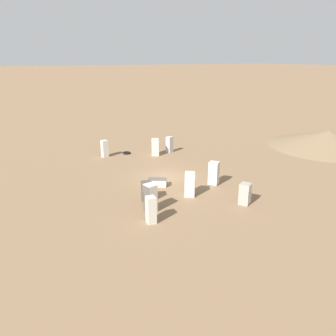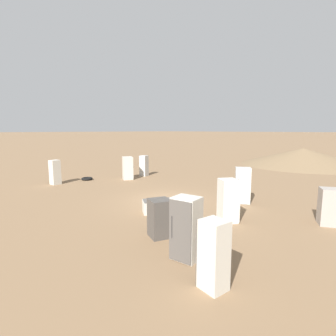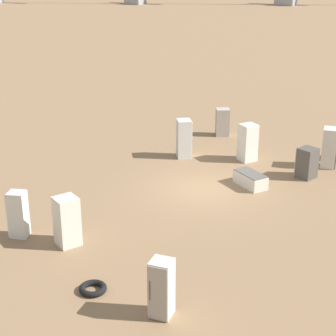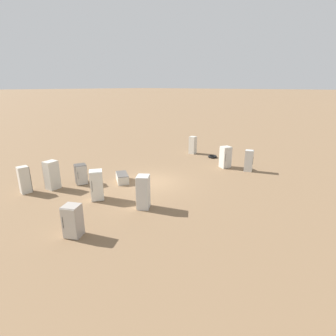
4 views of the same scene
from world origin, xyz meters
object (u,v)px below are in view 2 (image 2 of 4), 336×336
discarded_fridge_7 (159,206)px  scrap_tire (87,179)px  discarded_fridge_1 (243,186)px  discarded_fridge_6 (144,166)px  discarded_fridge_9 (213,255)px  discarded_fridge_0 (329,207)px  discarded_fridge_4 (55,172)px  discarded_fridge_2 (128,168)px  discarded_fridge_5 (186,228)px  discarded_fridge_3 (228,200)px  discarded_fridge_8 (160,218)px

discarded_fridge_7 → scrap_tire: (-1.65, -10.04, -0.21)m
discarded_fridge_1 → scrap_tire: 12.39m
discarded_fridge_6 → discarded_fridge_9: discarded_fridge_9 is taller
discarded_fridge_0 → discarded_fridge_7: bearing=-86.7°
discarded_fridge_9 → scrap_tire: 16.21m
discarded_fridge_6 → scrap_tire: discarded_fridge_6 is taller
discarded_fridge_9 → discarded_fridge_4: bearing=89.0°
discarded_fridge_6 → discarded_fridge_2: bearing=-99.9°
discarded_fridge_9 → discarded_fridge_0: bearing=1.3°
discarded_fridge_5 → discarded_fridge_7: (-2.60, -3.90, -0.66)m
discarded_fridge_0 → discarded_fridge_2: size_ratio=0.85×
discarded_fridge_1 → scrap_tire: discarded_fridge_1 is taller
discarded_fridge_4 → discarded_fridge_7: size_ratio=1.02×
discarded_fridge_0 → discarded_fridge_5: (6.39, -2.33, 0.20)m
discarded_fridge_6 → discarded_fridge_7: discarded_fridge_6 is taller
discarded_fridge_3 → discarded_fridge_6: size_ratio=1.06×
discarded_fridge_6 → discarded_fridge_7: (6.04, 8.24, -0.57)m
discarded_fridge_4 → discarded_fridge_8: (1.18, 12.26, -0.18)m
discarded_fridge_9 → scrap_tire: (-4.95, -15.41, -0.79)m
discarded_fridge_7 → scrap_tire: 10.18m
discarded_fridge_4 → discarded_fridge_7: bearing=-91.5°
discarded_fridge_8 → discarded_fridge_0: bearing=76.5°
discarded_fridge_6 → discarded_fridge_3: bearing=-41.8°
discarded_fridge_2 → discarded_fridge_9: (7.39, 13.32, -0.02)m
discarded_fridge_6 → scrap_tire: bearing=-130.8°
discarded_fridge_3 → discarded_fridge_5: discarded_fridge_5 is taller
discarded_fridge_4 → discarded_fridge_7: 10.20m
discarded_fridge_4 → discarded_fridge_3: bearing=-87.3°
discarded_fridge_0 → discarded_fridge_5: discarded_fridge_5 is taller
discarded_fridge_2 → discarded_fridge_5: discarded_fridge_5 is taller
discarded_fridge_5 → discarded_fridge_9: bearing=145.7°
discarded_fridge_3 → discarded_fridge_7: 3.32m
discarded_fridge_2 → discarded_fridge_7: size_ratio=1.04×
discarded_fridge_3 → discarded_fridge_8: size_ratio=1.32×
discarded_fridge_0 → discarded_fridge_3: 4.12m
scrap_tire → discarded_fridge_0: bearing=97.5°
discarded_fridge_0 → discarded_fridge_2: bearing=-119.2°
discarded_fridge_1 → discarded_fridge_2: 10.00m
discarded_fridge_1 → discarded_fridge_5: 7.06m
discarded_fridge_6 → discarded_fridge_1: bearing=-28.6°
discarded_fridge_0 → discarded_fridge_3: size_ratio=0.83×
discarded_fridge_1 → discarded_fridge_5: size_ratio=1.00×
discarded_fridge_3 → discarded_fridge_8: 3.30m
discarded_fridge_3 → discarded_fridge_6: discarded_fridge_3 is taller
discarded_fridge_9 → discarded_fridge_6: bearing=63.7°
discarded_fridge_0 → discarded_fridge_7: 7.30m
discarded_fridge_5 → discarded_fridge_3: bearing=-86.2°
discarded_fridge_5 → discarded_fridge_6: discarded_fridge_5 is taller
discarded_fridge_1 → discarded_fridge_2: bearing=-33.9°
discarded_fridge_2 → discarded_fridge_9: discarded_fridge_2 is taller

